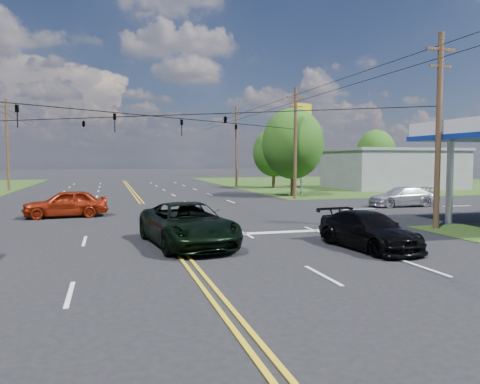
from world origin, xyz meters
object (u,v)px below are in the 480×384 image
object	(u,v)px
pole_left_far	(7,143)
pickup_dkgreen	(188,224)
retail_ne	(392,170)
tree_right_a	(293,144)
tree_far_r	(376,151)
suv_black	(369,230)
pole_right_far	(236,145)
pole_ne	(295,142)
tree_right_b	(274,153)
pole_se	(439,129)

from	to	relation	value
pole_left_far	pickup_dkgreen	world-z (taller)	pole_left_far
pickup_dkgreen	pole_left_far	bearing A→B (deg)	102.12
retail_ne	pickup_dkgreen	size ratio (longest dim) A/B	2.28
retail_ne	pickup_dkgreen	xyz separation A→B (m)	(-29.50, -30.09, -1.35)
tree_right_a	tree_far_r	size ratio (longest dim) A/B	1.07
pole_left_far	suv_black	xyz separation A→B (m)	(20.07, -40.60, -4.46)
pole_left_far	pole_right_far	world-z (taller)	same
tree_right_a	pole_ne	bearing A→B (deg)	-108.43
pole_right_far	suv_black	size ratio (longest dim) A/B	2.05
pole_right_far	tree_right_b	size ratio (longest dim) A/B	1.41
tree_right_b	pole_left_far	bearing A→B (deg)	172.28
retail_ne	pickup_dkgreen	bearing A→B (deg)	-134.43
pole_ne	tree_far_r	xyz separation A→B (m)	(21.00, 21.00, -0.37)
tree_right_b	pickup_dkgreen	bearing A→B (deg)	-115.14
pole_ne	tree_far_r	size ratio (longest dim) A/B	1.25
pole_ne	pole_left_far	bearing A→B (deg)	143.84
pickup_dkgreen	suv_black	xyz separation A→B (m)	(6.57, -2.52, -0.14)
pole_se	pole_left_far	size ratio (longest dim) A/B	0.95
pole_left_far	pole_ne	bearing A→B (deg)	-36.16
tree_right_a	tree_right_b	size ratio (longest dim) A/B	1.15
pole_ne	tree_right_a	distance (m)	3.16
pole_se	pole_right_far	world-z (taller)	pole_right_far
pole_se	retail_ne	bearing A→B (deg)	59.62
pole_right_far	pickup_dkgreen	bearing A→B (deg)	-108.17
pole_left_far	pickup_dkgreen	xyz separation A→B (m)	(13.50, -38.09, -4.32)
tree_far_r	suv_black	world-z (taller)	tree_far_r
pickup_dkgreen	pole_ne	bearing A→B (deg)	49.38
pole_ne	tree_far_r	world-z (taller)	pole_ne
pole_se	pole_left_far	bearing A→B (deg)	125.10
pickup_dkgreen	tree_far_r	bearing A→B (deg)	42.72
pole_ne	retail_ne	bearing A→B (deg)	32.91
tree_right_b	tree_far_r	size ratio (longest dim) A/B	0.93
tree_right_b	suv_black	xyz separation A→B (m)	(-9.43, -36.60, -3.51)
pole_se	pole_ne	distance (m)	18.00
pickup_dkgreen	pole_se	bearing A→B (deg)	-2.43
retail_ne	tree_right_a	bearing A→B (deg)	-153.43
retail_ne	suv_black	distance (m)	39.89
pole_se	tree_right_a	distance (m)	21.02
retail_ne	pole_right_far	xyz separation A→B (m)	(-17.00, 8.00, 2.97)
tree_right_a	retail_ne	bearing A→B (deg)	26.57
tree_right_b	pole_se	bearing A→B (deg)	-96.05
pole_left_far	tree_right_a	world-z (taller)	pole_left_far
pole_left_far	tree_far_r	size ratio (longest dim) A/B	1.31
pole_se	suv_black	world-z (taller)	pole_se
pole_se	suv_black	bearing A→B (deg)	-148.73
retail_ne	tree_right_a	xyz separation A→B (m)	(-16.00, -8.00, 2.67)
pole_left_far	suv_black	size ratio (longest dim) A/B	2.05
tree_right_a	tree_right_b	bearing A→B (deg)	78.23
pole_left_far	pickup_dkgreen	bearing A→B (deg)	-70.48
pole_ne	tree_far_r	distance (m)	29.70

